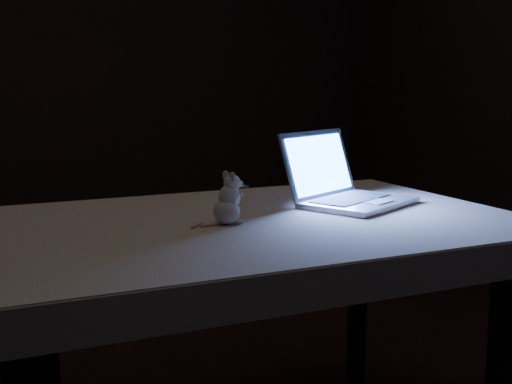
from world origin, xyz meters
TOP-DOWN VIEW (x-y plane):
  - back_wall at (0.00, 2.50)m, footprint 4.50×0.04m
  - table at (0.04, 0.04)m, footprint 1.44×0.99m
  - tablecloth at (0.06, 0.05)m, footprint 1.60×1.20m
  - laptop at (0.43, 0.05)m, footprint 0.41×0.39m
  - plush_mouse at (-0.03, 0.01)m, footprint 0.12×0.12m

SIDE VIEW (x-z plane):
  - table at x=0.04m, z-range 0.00..0.73m
  - tablecloth at x=0.06m, z-range 0.65..0.74m
  - plush_mouse at x=-0.03m, z-range 0.74..0.88m
  - laptop at x=0.43m, z-range 0.74..0.96m
  - back_wall at x=0.00m, z-range 0.00..2.60m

